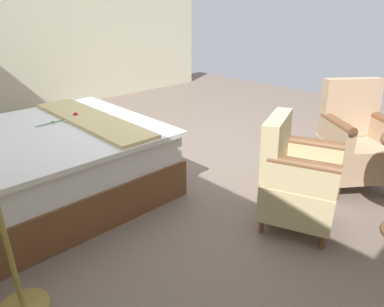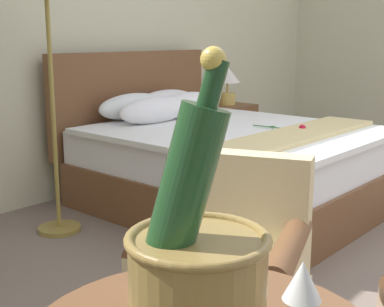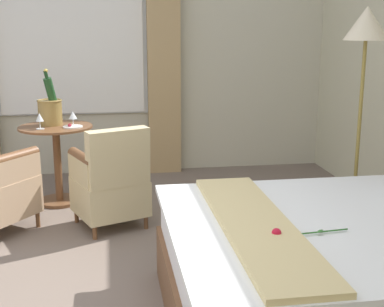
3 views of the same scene
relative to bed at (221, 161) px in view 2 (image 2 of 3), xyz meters
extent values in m
cube|color=beige|center=(-0.29, 1.15, 1.08)|extent=(6.46, 0.12, 2.85)
cube|color=brown|center=(0.00, -0.08, -0.18)|extent=(1.61, 2.00, 0.33)
cube|color=white|center=(0.00, -0.08, 0.10)|extent=(1.56, 1.94, 0.24)
cube|color=white|center=(0.00, -0.14, 0.24)|extent=(1.64, 1.88, 0.04)
cube|color=#DAC283|center=(0.00, -0.63, 0.28)|extent=(1.61, 0.36, 0.03)
cube|color=brown|center=(0.00, 0.95, 0.39)|extent=(1.69, 0.08, 0.81)
ellipsoid|color=white|center=(-0.19, 0.75, 0.37)|extent=(0.68, 0.23, 0.22)
ellipsoid|color=white|center=(0.19, 0.75, 0.37)|extent=(0.68, 0.23, 0.21)
ellipsoid|color=white|center=(-0.19, 0.50, 0.36)|extent=(0.69, 0.27, 0.22)
ellipsoid|color=white|center=(0.19, 0.50, 0.36)|extent=(0.68, 0.23, 0.22)
cylinder|color=#2D6628|center=(0.16, -0.38, 0.28)|extent=(0.05, 0.39, 0.01)
sphere|color=red|center=(0.18, -0.57, 0.29)|extent=(0.05, 0.05, 0.05)
ellipsoid|color=#33702D|center=(0.16, -0.34, 0.28)|extent=(0.05, 0.05, 0.01)
cube|color=white|center=(0.11, -0.50, 0.28)|extent=(0.09, 0.12, 0.00)
cube|color=brown|center=(1.05, 0.76, -0.04)|extent=(0.46, 0.42, 0.61)
sphere|color=olive|center=(1.29, 0.76, 0.09)|extent=(0.02, 0.02, 0.02)
cylinder|color=tan|center=(1.05, 0.76, 0.32)|extent=(0.16, 0.16, 0.12)
cylinder|color=tan|center=(1.05, 0.76, 0.43)|extent=(0.02, 0.02, 0.10)
cone|color=silver|center=(1.05, 0.76, 0.55)|extent=(0.25, 0.25, 0.15)
cylinder|color=olive|center=(-1.13, 0.47, -0.34)|extent=(0.28, 0.28, 0.03)
cylinder|color=olive|center=(-1.13, 0.47, 0.43)|extent=(0.03, 0.03, 1.50)
cylinder|color=olive|center=(-2.49, -1.91, 0.50)|extent=(0.22, 0.22, 0.23)
torus|color=olive|center=(-2.49, -1.91, 0.61)|extent=(0.23, 0.23, 0.02)
cylinder|color=white|center=(-2.49, -1.91, 0.59)|extent=(0.19, 0.19, 0.03)
cylinder|color=#1E4723|center=(-2.51, -1.89, 0.67)|extent=(0.14, 0.13, 0.33)
cylinder|color=#193D1E|center=(-2.47, -1.92, 0.85)|extent=(0.05, 0.04, 0.08)
sphere|color=gold|center=(-2.47, -1.92, 0.88)|extent=(0.04, 0.04, 0.04)
cone|color=white|center=(-2.29, -1.98, 0.49)|extent=(0.07, 0.07, 0.07)
cylinder|color=white|center=(-2.37, -1.70, 0.39)|extent=(0.07, 0.07, 0.01)
cylinder|color=white|center=(-2.37, -1.70, 0.42)|extent=(0.01, 0.01, 0.07)
cone|color=white|center=(-2.37, -1.70, 0.49)|extent=(0.08, 0.08, 0.07)
cylinder|color=white|center=(-2.33, -1.70, 0.39)|extent=(0.18, 0.18, 0.01)
sphere|color=maroon|center=(-2.30, -1.73, 0.41)|extent=(0.03, 0.03, 0.03)
sphere|color=maroon|center=(-2.33, -1.72, 0.41)|extent=(0.03, 0.03, 0.03)
cube|color=#CEBB8B|center=(-1.54, -1.31, 0.28)|extent=(0.31, 0.51, 0.46)
cube|color=#CEBB8B|center=(-1.84, -1.20, 0.15)|extent=(0.48, 0.26, 0.20)
cylinder|color=brown|center=(-1.84, -1.20, 0.25)|extent=(0.48, 0.26, 0.09)
cube|color=#CEBB8B|center=(-1.68, -1.59, 0.15)|extent=(0.48, 0.26, 0.20)
cylinder|color=brown|center=(-1.68, -1.59, 0.25)|extent=(0.48, 0.26, 0.09)
camera|label=1|loc=(-2.82, 0.76, 1.23)|focal=32.00mm
camera|label=2|loc=(-3.07, -2.41, 0.92)|focal=50.00mm
camera|label=3|loc=(2.54, -1.36, 1.29)|focal=50.00mm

